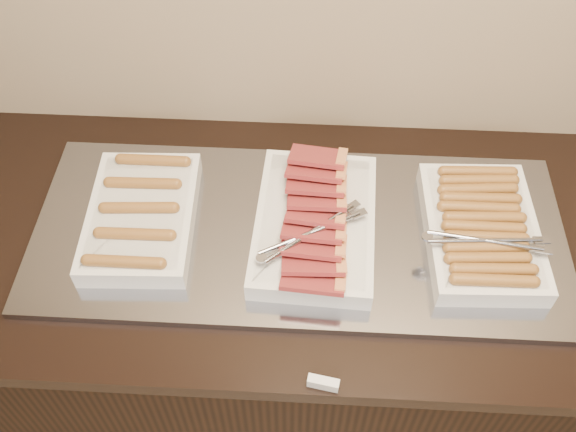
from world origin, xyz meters
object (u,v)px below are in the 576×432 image
object	(u,v)px
warming_tray	(299,233)
dish_left	(141,216)
counter	(304,330)
dish_center	(315,223)
dish_right	(482,230)

from	to	relation	value
warming_tray	dish_left	distance (m)	0.36
counter	dish_left	distance (m)	0.62
dish_center	counter	bearing A→B (deg)	168.83
counter	dish_left	size ratio (longest dim) A/B	5.74
dish_left	warming_tray	bearing A→B (deg)	-2.25
warming_tray	dish_center	distance (m)	0.06
counter	dish_left	bearing A→B (deg)	180.00
dish_left	counter	bearing A→B (deg)	-2.25
warming_tray	dish_right	world-z (taller)	dish_right
dish_left	dish_center	bearing A→B (deg)	-2.75
warming_tray	dish_right	size ratio (longest dim) A/B	3.26
dish_left	dish_center	distance (m)	0.39
dish_center	dish_right	size ratio (longest dim) A/B	1.15
dish_right	dish_left	bearing A→B (deg)	177.59
dish_left	dish_right	size ratio (longest dim) A/B	0.97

